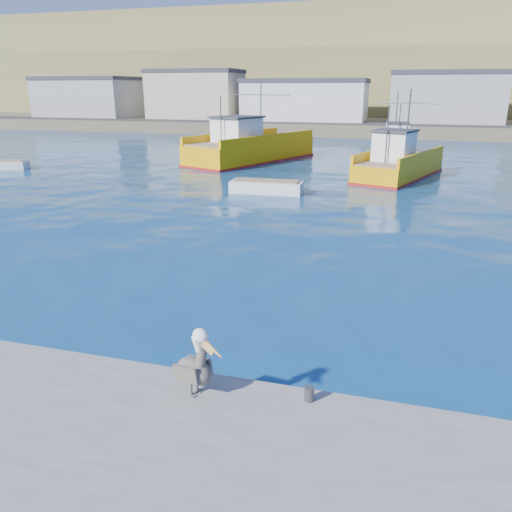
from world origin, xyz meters
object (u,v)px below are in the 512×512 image
at_px(trawler_yellow_a, 250,148).
at_px(pelican, 195,366).
at_px(skiff_left, 2,166).
at_px(skiff_mid, 266,188).
at_px(boat_orange, 395,145).
at_px(trawler_yellow_b, 398,164).

bearing_deg(trawler_yellow_a, pelican, -75.18).
relative_size(skiff_left, pelican, 2.83).
bearing_deg(skiff_mid, boat_orange, 71.09).
bearing_deg(trawler_yellow_b, boat_orange, 91.95).
height_order(trawler_yellow_a, trawler_yellow_b, trawler_yellow_a).
bearing_deg(trawler_yellow_a, trawler_yellow_b, -22.98).
relative_size(trawler_yellow_b, skiff_left, 2.54).
relative_size(trawler_yellow_b, pelican, 7.19).
distance_m(trawler_yellow_b, skiff_left, 31.87).
relative_size(boat_orange, skiff_mid, 1.70).
bearing_deg(trawler_yellow_b, skiff_mid, -134.19).
relative_size(trawler_yellow_a, boat_orange, 1.88).
height_order(skiff_left, pelican, pelican).
bearing_deg(skiff_left, skiff_mid, -8.80).
distance_m(skiff_left, skiff_mid, 23.84).
height_order(boat_orange, skiff_left, boat_orange).
xyz_separation_m(trawler_yellow_a, skiff_mid, (5.20, -13.80, -0.87)).
xyz_separation_m(boat_orange, skiff_left, (-31.07, -18.30, -0.72)).
distance_m(trawler_yellow_a, skiff_left, 21.00).
bearing_deg(skiff_mid, trawler_yellow_a, 110.64).
xyz_separation_m(trawler_yellow_b, boat_orange, (-0.47, 13.73, 0.01)).
distance_m(trawler_yellow_a, boat_orange, 15.10).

